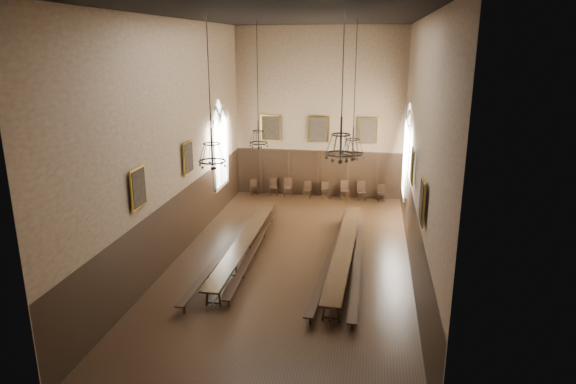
% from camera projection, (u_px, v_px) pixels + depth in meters
% --- Properties ---
extents(floor, '(9.00, 18.00, 0.02)m').
position_uv_depth(floor, '(292.00, 261.00, 19.88)').
color(floor, black).
rests_on(floor, ground).
extents(ceiling, '(9.00, 18.00, 0.02)m').
position_uv_depth(ceiling, '(293.00, 15.00, 17.36)').
color(ceiling, black).
rests_on(ceiling, ground).
extents(wall_back, '(9.00, 0.02, 9.00)m').
position_uv_depth(wall_back, '(319.00, 114.00, 27.16)').
color(wall_back, '#846B51').
rests_on(wall_back, ground).
extents(wall_front, '(9.00, 0.02, 9.00)m').
position_uv_depth(wall_front, '(220.00, 233.00, 10.09)').
color(wall_front, '#846B51').
rests_on(wall_front, ground).
extents(wall_left, '(0.02, 18.00, 9.00)m').
position_uv_depth(wall_left, '(174.00, 142.00, 19.34)').
color(wall_left, '#846B51').
rests_on(wall_left, ground).
extents(wall_right, '(0.02, 18.00, 9.00)m').
position_uv_depth(wall_right, '(420.00, 150.00, 17.90)').
color(wall_right, '#846B51').
rests_on(wall_right, ground).
extents(wainscot_panelling, '(9.00, 18.00, 2.50)m').
position_uv_depth(wainscot_panelling, '(292.00, 230.00, 19.53)').
color(wainscot_panelling, black).
rests_on(wainscot_panelling, floor).
extents(table_left, '(0.65, 9.14, 0.71)m').
position_uv_depth(table_left, '(245.00, 247.00, 20.24)').
color(table_left, black).
rests_on(table_left, floor).
extents(table_right, '(0.96, 9.60, 0.75)m').
position_uv_depth(table_right, '(344.00, 255.00, 19.49)').
color(table_right, black).
rests_on(table_right, floor).
extents(bench_left_outer, '(0.54, 9.67, 0.43)m').
position_uv_depth(bench_left_outer, '(227.00, 251.00, 20.11)').
color(bench_left_outer, black).
rests_on(bench_left_outer, floor).
extents(bench_left_inner, '(0.53, 9.03, 0.41)m').
position_uv_depth(bench_left_inner, '(255.00, 249.00, 20.28)').
color(bench_left_inner, black).
rests_on(bench_left_inner, floor).
extents(bench_right_inner, '(0.86, 9.81, 0.44)m').
position_uv_depth(bench_right_inner, '(332.00, 257.00, 19.52)').
color(bench_right_inner, black).
rests_on(bench_right_inner, floor).
extents(bench_right_outer, '(0.30, 9.88, 0.44)m').
position_uv_depth(bench_right_outer, '(358.00, 259.00, 19.27)').
color(bench_right_outer, black).
rests_on(bench_right_outer, floor).
extents(chair_0, '(0.47, 0.47, 0.86)m').
position_uv_depth(chair_0, '(254.00, 190.00, 28.48)').
color(chair_0, black).
rests_on(chair_0, floor).
extents(chair_1, '(0.50, 0.50, 0.98)m').
position_uv_depth(chair_1, '(273.00, 190.00, 28.31)').
color(chair_1, black).
rests_on(chair_1, floor).
extents(chair_2, '(0.51, 0.51, 1.01)m').
position_uv_depth(chair_2, '(288.00, 191.00, 28.12)').
color(chair_2, black).
rests_on(chair_2, floor).
extents(chair_3, '(0.45, 0.45, 0.90)m').
position_uv_depth(chair_3, '(307.00, 192.00, 27.97)').
color(chair_3, black).
rests_on(chair_3, floor).
extents(chair_4, '(0.50, 0.50, 0.90)m').
position_uv_depth(chair_4, '(325.00, 193.00, 27.80)').
color(chair_4, black).
rests_on(chair_4, floor).
extents(chair_5, '(0.53, 0.53, 0.98)m').
position_uv_depth(chair_5, '(345.00, 194.00, 27.65)').
color(chair_5, black).
rests_on(chair_5, floor).
extents(chair_6, '(0.55, 0.55, 1.01)m').
position_uv_depth(chair_6, '(361.00, 195.00, 27.48)').
color(chair_6, black).
rests_on(chair_6, floor).
extents(chair_7, '(0.46, 0.46, 0.89)m').
position_uv_depth(chair_7, '(381.00, 196.00, 27.31)').
color(chair_7, black).
rests_on(chair_7, floor).
extents(chandelier_back_left, '(0.79, 0.79, 5.13)m').
position_uv_depth(chandelier_back_left, '(258.00, 134.00, 21.74)').
color(chandelier_back_left, black).
rests_on(chandelier_back_left, ceiling).
extents(chandelier_back_right, '(0.90, 0.90, 5.36)m').
position_uv_depth(chandelier_back_right, '(353.00, 146.00, 20.64)').
color(chandelier_back_right, black).
rests_on(chandelier_back_right, ceiling).
extents(chandelier_front_left, '(0.87, 0.87, 4.64)m').
position_uv_depth(chandelier_front_left, '(212.00, 152.00, 16.11)').
color(chandelier_front_left, black).
rests_on(chandelier_front_left, ceiling).
extents(chandelier_front_right, '(0.91, 0.91, 4.30)m').
position_uv_depth(chandelier_front_right, '(341.00, 145.00, 15.53)').
color(chandelier_front_right, black).
rests_on(chandelier_front_right, ceiling).
extents(portrait_back_0, '(1.10, 0.12, 1.40)m').
position_uv_depth(portrait_back_0, '(271.00, 128.00, 27.67)').
color(portrait_back_0, '#AC8729').
rests_on(portrait_back_0, wall_back).
extents(portrait_back_1, '(1.10, 0.12, 1.40)m').
position_uv_depth(portrait_back_1, '(319.00, 129.00, 27.26)').
color(portrait_back_1, '#AC8729').
rests_on(portrait_back_1, wall_back).
extents(portrait_back_2, '(1.10, 0.12, 1.40)m').
position_uv_depth(portrait_back_2, '(368.00, 131.00, 26.84)').
color(portrait_back_2, '#AC8729').
rests_on(portrait_back_2, wall_back).
extents(portrait_left_0, '(0.12, 1.00, 1.30)m').
position_uv_depth(portrait_left_0, '(188.00, 158.00, 20.49)').
color(portrait_left_0, '#AC8729').
rests_on(portrait_left_0, wall_left).
extents(portrait_left_1, '(0.12, 1.00, 1.30)m').
position_uv_depth(portrait_left_1, '(138.00, 188.00, 16.23)').
color(portrait_left_1, '#AC8729').
rests_on(portrait_left_1, wall_left).
extents(portrait_right_0, '(0.12, 1.00, 1.30)m').
position_uv_depth(portrait_right_0, '(412.00, 166.00, 19.09)').
color(portrait_right_0, '#AC8729').
rests_on(portrait_right_0, wall_right).
extents(portrait_right_1, '(0.12, 1.00, 1.30)m').
position_uv_depth(portrait_right_1, '(422.00, 201.00, 14.83)').
color(portrait_right_1, '#AC8729').
rests_on(portrait_right_1, wall_right).
extents(window_right, '(0.20, 2.20, 4.60)m').
position_uv_depth(window_right, '(407.00, 150.00, 23.43)').
color(window_right, white).
rests_on(window_right, wall_right).
extents(window_left, '(0.20, 2.20, 4.60)m').
position_uv_depth(window_left, '(220.00, 144.00, 24.84)').
color(window_left, white).
rests_on(window_left, wall_left).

